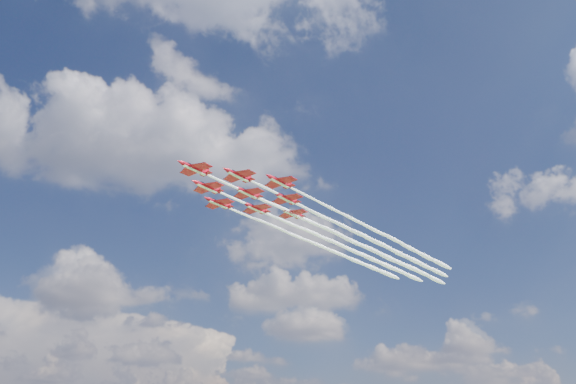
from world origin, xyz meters
name	(u,v)px	position (x,y,z in m)	size (l,w,h in m)	color
jet_lead	(310,222)	(25.92, 19.53, 72.52)	(83.47, 77.76, 2.87)	red
jet_row2_port	(343,226)	(38.04, 22.17, 72.52)	(83.47, 77.76, 2.87)	red
jet_row2_starb	(314,234)	(29.44, 31.42, 72.52)	(83.47, 77.76, 2.87)	red
jet_row3_port	(375,230)	(50.15, 24.82, 72.52)	(83.47, 77.76, 2.87)	red
jet_row3_centre	(345,238)	(41.55, 34.06, 72.52)	(83.47, 77.76, 2.87)	red
jet_row3_starb	(318,245)	(32.96, 43.31, 72.52)	(83.47, 77.76, 2.87)	red
jet_row4_port	(375,241)	(53.67, 36.71, 72.52)	(83.47, 77.76, 2.87)	red
jet_row4_starb	(347,248)	(45.07, 45.96, 72.52)	(83.47, 77.76, 2.87)	red
jet_tail	(375,252)	(57.19, 48.60, 72.52)	(83.47, 77.76, 2.87)	red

